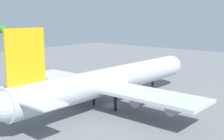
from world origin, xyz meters
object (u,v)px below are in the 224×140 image
(pushback_tractor, at_px, (100,78))
(safety_cone_nose, at_px, (178,85))
(cargo_airplane, at_px, (111,81))
(fuel_truck, at_px, (126,70))

(pushback_tractor, height_order, safety_cone_nose, pushback_tractor)
(cargo_airplane, bearing_deg, pushback_tractor, 48.87)
(cargo_airplane, xyz_separation_m, safety_cone_nose, (27.99, -2.78, -5.82))
(safety_cone_nose, bearing_deg, pushback_tractor, 113.56)
(cargo_airplane, relative_size, fuel_truck, 14.68)
(cargo_airplane, distance_m, fuel_truck, 43.66)
(cargo_airplane, relative_size, pushback_tractor, 13.73)
(cargo_airplane, distance_m, pushback_tractor, 27.64)
(safety_cone_nose, bearing_deg, fuel_truck, 72.68)
(pushback_tractor, xyz_separation_m, fuel_truck, (18.41, 3.32, 0.07))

